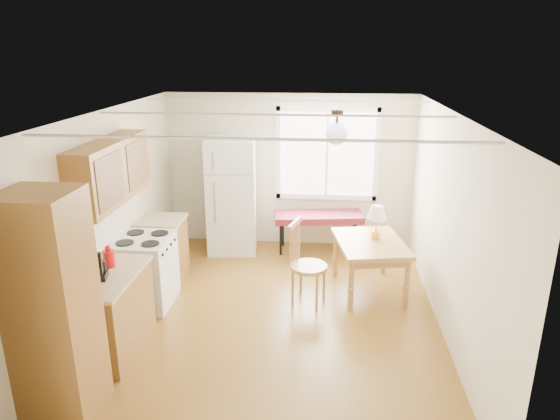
# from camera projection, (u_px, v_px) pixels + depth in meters

# --- Properties ---
(room_shell) EXTENTS (4.60, 5.60, 2.62)m
(room_shell) POSITION_uv_depth(u_px,v_px,m) (274.00, 222.00, 5.80)
(room_shell) COLOR #573712
(room_shell) RESTS_ON ground
(kitchen_run) EXTENTS (0.65, 3.40, 2.20)m
(kitchen_run) POSITION_uv_depth(u_px,v_px,m) (113.00, 271.00, 5.48)
(kitchen_run) COLOR brown
(kitchen_run) RESTS_ON ground
(window_unit) EXTENTS (1.64, 0.05, 1.51)m
(window_unit) POSITION_uv_depth(u_px,v_px,m) (327.00, 154.00, 7.99)
(window_unit) COLOR white
(window_unit) RESTS_ON room_shell
(pendant_light) EXTENTS (0.26, 0.26, 0.40)m
(pendant_light) POSITION_uv_depth(u_px,v_px,m) (337.00, 133.00, 5.81)
(pendant_light) COLOR black
(pendant_light) RESTS_ON room_shell
(refrigerator) EXTENTS (0.83, 0.83, 1.84)m
(refrigerator) POSITION_uv_depth(u_px,v_px,m) (232.00, 195.00, 7.99)
(refrigerator) COLOR silver
(refrigerator) RESTS_ON ground
(bench) EXTENTS (1.46, 0.72, 0.65)m
(bench) POSITION_uv_depth(u_px,v_px,m) (318.00, 218.00, 7.98)
(bench) COLOR maroon
(bench) RESTS_ON ground
(dining_table) EXTENTS (1.05, 1.28, 0.72)m
(dining_table) POSITION_uv_depth(u_px,v_px,m) (370.00, 248.00, 6.69)
(dining_table) COLOR #A0703D
(dining_table) RESTS_ON ground
(chair) EXTENTS (0.51, 0.51, 1.08)m
(chair) POSITION_uv_depth(u_px,v_px,m) (301.00, 256.00, 6.41)
(chair) COLOR #A0703D
(chair) RESTS_ON ground
(table_lamp) EXTENTS (0.27, 0.27, 0.47)m
(table_lamp) POSITION_uv_depth(u_px,v_px,m) (377.00, 215.00, 6.65)
(table_lamp) COLOR gold
(table_lamp) RESTS_ON dining_table
(coffee_maker) EXTENTS (0.20, 0.24, 0.32)m
(coffee_maker) POSITION_uv_depth(u_px,v_px,m) (98.00, 269.00, 5.12)
(coffee_maker) COLOR black
(coffee_maker) RESTS_ON kitchen_run
(kettle) EXTENTS (0.13, 0.13, 0.25)m
(kettle) POSITION_uv_depth(u_px,v_px,m) (109.00, 258.00, 5.42)
(kettle) COLOR red
(kettle) RESTS_ON kitchen_run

